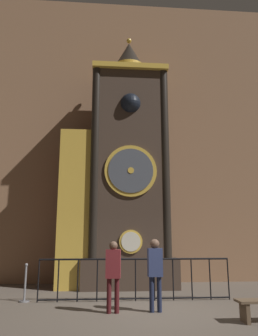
{
  "coord_description": "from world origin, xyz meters",
  "views": [
    {
      "loc": [
        -1.26,
        -8.1,
        1.67
      ],
      "look_at": [
        -0.29,
        3.8,
        4.24
      ],
      "focal_mm": 35.0,
      "sensor_mm": 36.0,
      "label": 1
    }
  ],
  "objects": [
    {
      "name": "visitor_far",
      "position": [
        0.02,
        -0.09,
        1.01
      ],
      "size": [
        0.35,
        0.23,
        1.66
      ],
      "rotation": [
        0.0,
        0.0,
        0.02
      ],
      "color": "#1B213A",
      "rests_on": "ground_plane"
    },
    {
      "name": "clock_tower",
      "position": [
        -0.62,
        3.76,
        4.01
      ],
      "size": [
        4.15,
        1.82,
        9.65
      ],
      "color": "#423328",
      "rests_on": "ground_plane"
    },
    {
      "name": "cathedral_back_wall",
      "position": [
        -0.09,
        5.22,
        6.11
      ],
      "size": [
        24.0,
        0.32,
        12.24
      ],
      "color": "#936B4C",
      "rests_on": "ground_plane"
    },
    {
      "name": "visitor_near",
      "position": [
        -0.98,
        -0.12,
        0.96
      ],
      "size": [
        0.36,
        0.26,
        1.61
      ],
      "rotation": [
        0.0,
        0.0,
        -0.12
      ],
      "color": "#461518",
      "rests_on": "ground_plane"
    },
    {
      "name": "ground_plane",
      "position": [
        0.0,
        0.0,
        0.0
      ],
      "size": [
        28.0,
        28.0,
        0.0
      ],
      "primitive_type": "plane",
      "color": "brown"
    },
    {
      "name": "stanchion_post",
      "position": [
        -3.31,
        1.46,
        0.32
      ],
      "size": [
        0.28,
        0.28,
        1.0
      ],
      "color": "gray",
      "rests_on": "ground_plane"
    },
    {
      "name": "railing_fence",
      "position": [
        -0.3,
        1.35,
        0.62
      ],
      "size": [
        5.32,
        0.05,
        1.13
      ],
      "color": "black",
      "rests_on": "ground_plane"
    }
  ]
}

